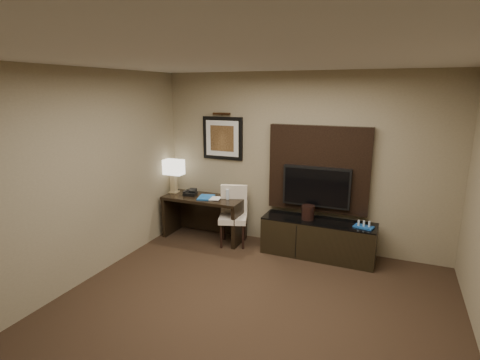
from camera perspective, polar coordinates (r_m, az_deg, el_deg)
The scene contains 18 objects.
floor at distance 4.14m, azimuth -0.61°, elevation -22.41°, with size 4.50×5.00×0.01m, color black.
ceiling at distance 3.36m, azimuth -0.73°, elevation 18.23°, with size 4.50×5.00×0.01m, color silver.
wall_back at distance 5.83m, azimuth 9.13°, elevation 2.77°, with size 4.50×0.01×2.70m, color gray.
wall_left at distance 4.84m, azimuth -25.94°, elevation -0.67°, with size 0.01×5.00×2.70m, color gray.
desk at distance 6.29m, azimuth -5.46°, elevation -5.69°, with size 1.33×0.57×0.71m, color black.
credenza at distance 5.72m, azimuth 11.76°, elevation -8.71°, with size 1.64×0.46×0.57m, color black.
tv_wall_panel at distance 5.73m, azimuth 11.87°, elevation 1.64°, with size 1.50×0.12×1.30m, color black.
tv at distance 5.69m, azimuth 11.55°, elevation -1.01°, with size 1.00×0.08×0.60m, color black.
artwork at distance 6.19m, azimuth -2.65°, elevation 6.37°, with size 0.70×0.04×0.70m, color black.
picture_light at distance 6.12m, azimuth -2.84°, elevation 10.05°, with size 0.04×0.04×0.30m, color #412715.
desk_chair at distance 5.97m, azimuth -1.06°, elevation -5.78°, with size 0.43×0.49×0.89m, color #EEDEC6, non-canonical shape.
table_lamp at distance 6.45m, azimuth -10.10°, elevation 0.56°, with size 0.35×0.20×0.57m, color tan, non-canonical shape.
desk_phone at distance 6.29m, azimuth -7.58°, elevation -1.86°, with size 0.20×0.18×0.10m, color black, non-canonical shape.
blue_folder at distance 6.12m, azimuth -5.19°, elevation -2.64°, with size 0.24×0.32×0.02m, color #1855A2.
book at distance 6.02m, azimuth -4.55°, elevation -1.92°, with size 0.16×0.02×0.22m, color tan.
water_bottle at distance 6.01m, azimuth -1.92°, elevation -2.19°, with size 0.05×0.05×0.16m, color silver.
ice_bucket at distance 5.61m, azimuth 10.30°, elevation -4.89°, with size 0.19×0.19×0.21m, color black.
minibar_tray at distance 5.49m, azimuth 18.35°, elevation -6.44°, with size 0.26×0.16×0.09m, color #174B99, non-canonical shape.
Camera 1 is at (1.33, -3.07, 2.43)m, focal length 28.00 mm.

